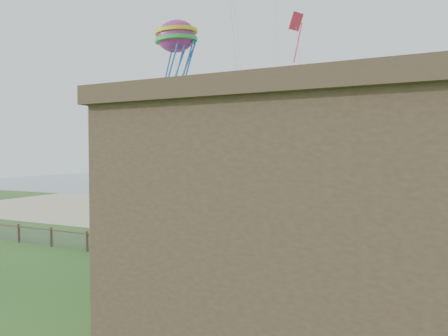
{
  "coord_description": "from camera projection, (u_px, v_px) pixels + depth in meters",
  "views": [
    {
      "loc": [
        11.67,
        -12.56,
        5.95
      ],
      "look_at": [
        2.32,
        8.0,
        5.16
      ],
      "focal_mm": 32.0,
      "sensor_mm": 36.0,
      "label": 1
    }
  ],
  "objects": [
    {
      "name": "kite_red",
      "position": [
        296.0,
        33.0,
        29.2
      ],
      "size": [
        2.26,
        2.02,
        2.98
      ],
      "primitive_type": null,
      "rotation": [
        0.44,
        0.0,
        1.06
      ],
      "color": "#E52841"
    },
    {
      "name": "motel_deck",
      "position": [
        440.0,
        300.0,
        15.63
      ],
      "size": [
        15.0,
        2.0,
        0.5
      ],
      "primitive_type": "cube",
      "color": "brown",
      "rests_on": "ground"
    },
    {
      "name": "ocean",
      "position": [
        338.0,
        185.0,
        76.51
      ],
      "size": [
        160.0,
        68.0,
        0.02
      ],
      "primitive_type": "cube",
      "color": "slate",
      "rests_on": "ground"
    },
    {
      "name": "chainlink_fence",
      "position": [
        171.0,
        252.0,
        21.91
      ],
      "size": [
        36.2,
        0.2,
        1.25
      ],
      "primitive_type": null,
      "color": "brown",
      "rests_on": "ground"
    },
    {
      "name": "octopus_kite",
      "position": [
        176.0,
        61.0,
        27.85
      ],
      "size": [
        3.73,
        3.11,
        6.58
      ],
      "primitive_type": null,
      "rotation": [
        0.0,
        0.0,
        -0.3
      ],
      "color": "#FF3628"
    },
    {
      "name": "ground",
      "position": [
        93.0,
        298.0,
        16.47
      ],
      "size": [
        160.0,
        160.0,
        0.0
      ],
      "primitive_type": "plane",
      "color": "#1F4E1B",
      "rests_on": "ground"
    },
    {
      "name": "sand_beach",
      "position": [
        264.0,
        219.0,
        36.48
      ],
      "size": [
        72.0,
        20.0,
        0.02
      ],
      "primitive_type": "cube",
      "color": "#BDB489",
      "rests_on": "ground"
    },
    {
      "name": "picnic_table",
      "position": [
        161.0,
        277.0,
        17.97
      ],
      "size": [
        2.23,
        1.86,
        0.83
      ],
      "primitive_type": null,
      "rotation": [
        0.0,
        0.0,
        0.21
      ],
      "color": "brown",
      "rests_on": "ground"
    }
  ]
}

